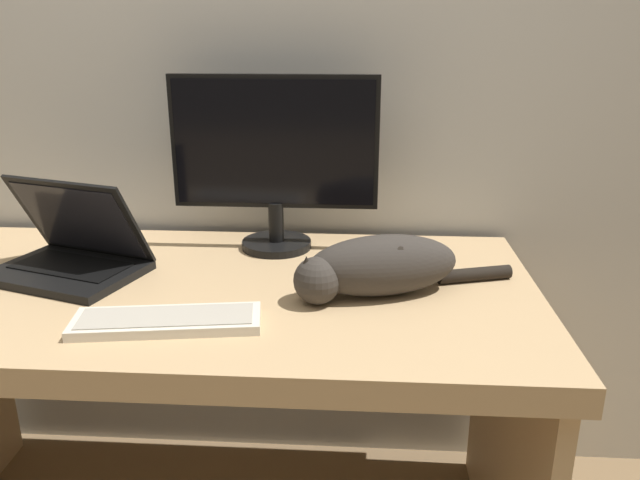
{
  "coord_description": "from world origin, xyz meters",
  "views": [
    {
      "loc": [
        0.37,
        -0.91,
        1.31
      ],
      "look_at": [
        0.29,
        0.35,
        0.87
      ],
      "focal_mm": 35.0,
      "sensor_mm": 36.0,
      "label": 1
    }
  ],
  "objects_px": {
    "cat": "(377,266)",
    "external_keyboard": "(167,321)",
    "monitor": "(275,157)",
    "laptop": "(71,255)"
  },
  "relations": [
    {
      "from": "monitor",
      "to": "external_keyboard",
      "type": "bearing_deg",
      "value": -108.17
    },
    {
      "from": "laptop",
      "to": "external_keyboard",
      "type": "xyz_separation_m",
      "value": [
        0.31,
        -0.26,
        -0.04
      ]
    },
    {
      "from": "cat",
      "to": "laptop",
      "type": "bearing_deg",
      "value": 157.62
    },
    {
      "from": "monitor",
      "to": "cat",
      "type": "xyz_separation_m",
      "value": [
        0.26,
        -0.29,
        -0.18
      ]
    },
    {
      "from": "external_keyboard",
      "to": "cat",
      "type": "bearing_deg",
      "value": 15.3
    },
    {
      "from": "laptop",
      "to": "external_keyboard",
      "type": "bearing_deg",
      "value": -22.33
    },
    {
      "from": "monitor",
      "to": "cat",
      "type": "bearing_deg",
      "value": -48.64
    },
    {
      "from": "external_keyboard",
      "to": "laptop",
      "type": "bearing_deg",
      "value": 131.51
    },
    {
      "from": "cat",
      "to": "external_keyboard",
      "type": "bearing_deg",
      "value": -172.58
    },
    {
      "from": "cat",
      "to": "monitor",
      "type": "bearing_deg",
      "value": 115.24
    }
  ]
}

